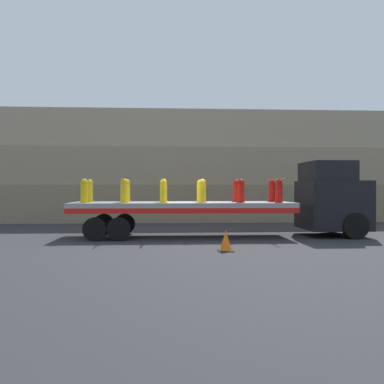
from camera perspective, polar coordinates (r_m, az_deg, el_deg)
The scene contains 20 objects.
ground_plane at distance 17.41m, azimuth -1.29°, elevation -5.98°, with size 120.00×120.00×0.00m, color #2D2D30.
rock_cliff at distance 25.74m, azimuth -1.99°, elevation 3.37°, with size 60.00×3.30×6.52m.
truck_cab at distance 18.63m, azimuth 18.39°, elevation -0.84°, with size 2.45×2.69×3.05m.
flatbed_trailer at distance 17.31m, azimuth -2.92°, elevation -2.20°, with size 8.84×2.68×1.40m.
fire_hydrant_yellow_near_0 at distance 17.02m, azimuth -14.18°, elevation 0.12°, with size 0.34×0.58×0.93m.
fire_hydrant_yellow_far_0 at distance 18.14m, azimuth -13.51°, elevation 0.14°, with size 0.34×0.58×0.93m.
fire_hydrant_yellow_near_1 at distance 16.80m, azimuth -9.05°, elevation 0.12°, with size 0.34×0.58×0.93m.
fire_hydrant_yellow_far_1 at distance 17.93m, azimuth -8.70°, elevation 0.14°, with size 0.34×0.58×0.93m.
fire_hydrant_yellow_near_2 at distance 16.72m, azimuth -3.83°, elevation 0.12°, with size 0.34×0.58×0.93m.
fire_hydrant_yellow_far_2 at distance 17.86m, azimuth -3.81°, elevation 0.15°, with size 0.34×0.58×0.93m.
fire_hydrant_yellow_near_3 at distance 16.78m, azimuth 1.40°, elevation 0.13°, with size 0.34×0.58×0.93m.
fire_hydrant_yellow_far_3 at distance 17.92m, azimuth 1.09°, elevation 0.15°, with size 0.34×0.58×0.93m.
fire_hydrant_red_near_4 at distance 16.98m, azimuth 6.54°, elevation 0.13°, with size 0.34×0.58×0.93m.
fire_hydrant_red_far_4 at distance 18.10m, azimuth 5.92°, elevation 0.15°, with size 0.34×0.58×0.93m.
fire_hydrant_red_near_5 at distance 17.31m, azimuth 11.54°, elevation 0.13°, with size 0.34×0.58×0.93m.
fire_hydrant_red_far_5 at distance 18.41m, azimuth 10.62°, elevation 0.15°, with size 0.34×0.58×0.93m.
cargo_strap_rear at distance 17.37m, azimuth -8.87°, elevation 1.73°, with size 0.05×2.79×0.01m.
cargo_strap_middle at distance 17.29m, azimuth -3.82°, elevation 1.74°, with size 0.05×2.79×0.01m.
cargo_strap_front at distance 17.86m, azimuth 11.07°, elevation 1.69°, with size 0.05×2.79×0.01m.
traffic_cone at distance 13.43m, azimuth 4.53°, elevation -6.50°, with size 0.48×0.48×0.67m.
Camera 1 is at (-0.65, -17.29, 1.96)m, focal length 40.00 mm.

